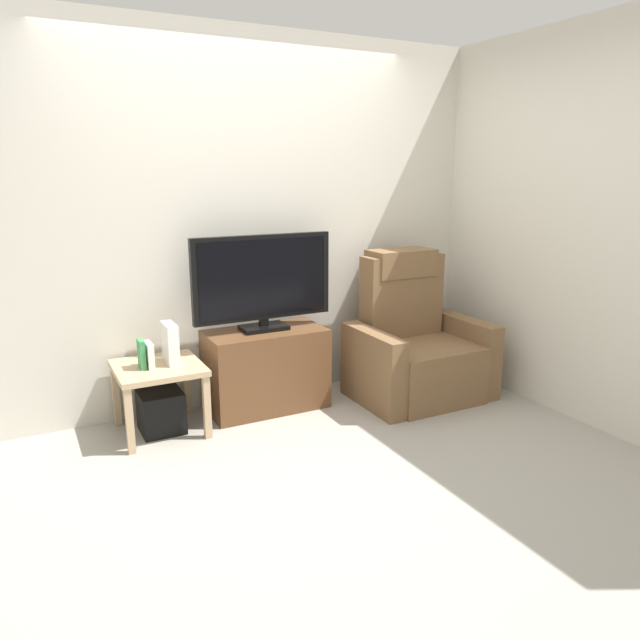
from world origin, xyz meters
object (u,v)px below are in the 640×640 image
Objects in this scene: recliner_armchair at (415,347)px; book_middle at (149,355)px; tv_stand at (266,369)px; book_leftmost at (142,354)px; side_table at (159,376)px; subwoofer_box at (161,411)px; game_console at (170,343)px; television at (263,280)px.

recliner_armchair is 6.65× the size of book_middle.
tv_stand is 0.91m from book_leftmost.
side_table is 0.25m from subwoofer_box.
book_middle is at bearing -174.62° from tv_stand.
game_console is at bearing 6.34° from subwoofer_box.
game_console is at bearing 6.34° from side_table.
tv_stand is 0.77× the size of recliner_armchair.
subwoofer_box is (-0.76, -0.08, -0.79)m from television.
side_table is at bearing 20.65° from book_middle.
recliner_armchair is (1.11, -0.26, 0.08)m from tv_stand.
tv_stand is 0.64m from television.
television is 1.27m from recliner_armchair.
game_console is (0.09, 0.01, 0.20)m from side_table.
recliner_armchair is 4.13× the size of game_console.
television is 6.16× the size of book_middle.
book_leftmost is 0.05m from book_middle.
recliner_armchair is at bearing -6.92° from game_console.
game_console is at bearing 8.97° from book_leftmost.
television is (-0.00, 0.02, 0.64)m from tv_stand.
television is 0.94m from side_table.
subwoofer_box is 0.46m from game_console.
book_middle is at bearing 0.00° from book_leftmost.
book_leftmost is at bearing -168.69° from side_table.
side_table is at bearing -175.73° from tv_stand.
recliner_armchair is at bearing -6.28° from subwoofer_box.
book_leftmost is 1.15× the size of book_middle.
recliner_armchair reaches higher than book_leftmost.
side_table is 1.99× the size of subwoofer_box.
book_middle is at bearing -173.33° from television.
game_console reaches higher than book_leftmost.
television is at bearing 6.67° from book_middle.
book_leftmost is at bearing -174.91° from tv_stand.
subwoofer_box is (0.00, -0.00, -0.25)m from side_table.
subwoofer_box is 0.40m from book_middle.
book_middle is at bearing -159.35° from subwoofer_box.
side_table is (-1.87, 0.21, 0.01)m from recliner_armchair.
tv_stand is at bearing 3.99° from game_console.
recliner_armchair is 1.90m from subwoofer_box.
side_table is at bearing 90.00° from subwoofer_box.
game_console reaches higher than side_table.
recliner_armchair is at bearing -13.38° from tv_stand.
recliner_armchair is 5.81× the size of book_leftmost.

